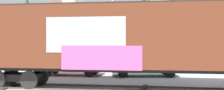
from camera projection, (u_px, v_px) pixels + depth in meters
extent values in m
plane|color=#B2B5BC|center=(154.00, 90.00, 13.89)|extent=(260.00, 260.00, 0.00)
cube|color=#4C4742|center=(133.00, 86.00, 14.77)|extent=(59.99, 1.03, 0.08)
cube|color=#423323|center=(145.00, 89.00, 13.97)|extent=(0.28, 2.50, 0.07)
cube|color=#423323|center=(13.00, 86.00, 15.00)|extent=(0.28, 2.50, 0.07)
cube|color=#5B2B19|center=(132.00, 37.00, 14.02)|extent=(16.85, 3.08, 2.98)
cube|color=#2D2823|center=(132.00, 4.00, 14.00)|extent=(15.97, 0.65, 0.24)
cube|color=#999999|center=(85.00, 35.00, 12.92)|extent=(3.70, 0.09, 1.64)
cube|color=#CC4C8C|center=(101.00, 58.00, 12.82)|extent=(3.70, 0.09, 1.10)
cube|color=black|center=(132.00, 69.00, 14.05)|extent=(16.49, 1.81, 0.20)
cube|color=black|center=(20.00, 77.00, 14.94)|extent=(2.12, 1.30, 0.36)
cylinder|color=black|center=(11.00, 76.00, 15.78)|extent=(0.92, 0.13, 0.92)
cylinder|color=black|center=(29.00, 80.00, 14.11)|extent=(0.92, 0.13, 0.92)
cylinder|color=black|center=(40.00, 76.00, 15.53)|extent=(0.92, 0.13, 0.92)
cylinder|color=silver|center=(112.00, 23.00, 25.99)|extent=(0.12, 0.12, 7.97)
cube|color=silver|center=(159.00, 30.00, 81.83)|extent=(124.75, 28.04, 11.14)
cube|color=brown|center=(66.00, 2.00, 77.56)|extent=(7.19, 4.85, 3.47)
cube|color=#9E9384|center=(69.00, 4.00, 77.47)|extent=(7.18, 5.77, 2.66)
cube|color=#8C725B|center=(157.00, 0.00, 73.50)|extent=(5.35, 5.13, 3.39)
cone|color=#193D23|center=(27.00, 4.00, 83.70)|extent=(2.24, 2.24, 4.47)
cone|color=#193D23|center=(144.00, 1.00, 78.05)|extent=(2.12, 2.12, 4.25)
cube|color=#B21E1E|center=(71.00, 65.00, 19.85)|extent=(4.35, 1.75, 0.76)
cube|color=#2D333D|center=(70.00, 55.00, 19.86)|extent=(2.14, 1.56, 0.63)
cylinder|color=black|center=(95.00, 70.00, 20.43)|extent=(0.64, 0.23, 0.64)
cylinder|color=black|center=(89.00, 72.00, 18.83)|extent=(0.64, 0.23, 0.64)
cylinder|color=black|center=(55.00, 69.00, 20.89)|extent=(0.64, 0.23, 0.64)
cylinder|color=black|center=(47.00, 72.00, 19.29)|extent=(0.64, 0.23, 0.64)
cube|color=#1E5933|center=(145.00, 66.00, 19.33)|extent=(4.73, 2.48, 0.76)
cube|color=#2D333D|center=(142.00, 55.00, 19.32)|extent=(2.55, 1.95, 0.68)
cylinder|color=black|center=(165.00, 70.00, 20.17)|extent=(0.67, 0.32, 0.64)
cylinder|color=black|center=(170.00, 73.00, 18.49)|extent=(0.67, 0.32, 0.64)
cylinder|color=black|center=(122.00, 70.00, 20.17)|extent=(0.67, 0.32, 0.64)
cylinder|color=black|center=(123.00, 73.00, 18.49)|extent=(0.67, 0.32, 0.64)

